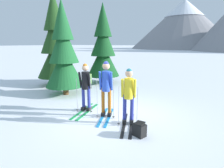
{
  "coord_description": "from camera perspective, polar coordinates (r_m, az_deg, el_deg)",
  "views": [
    {
      "loc": [
        3.29,
        -5.18,
        2.43
      ],
      "look_at": [
        -0.03,
        0.11,
        1.05
      ],
      "focal_mm": 29.73,
      "sensor_mm": 36.0,
      "label": 1
    }
  ],
  "objects": [
    {
      "name": "backpack_on_snow_front",
      "position": [
        5.12,
        8.43,
        -13.66
      ],
      "size": [
        0.38,
        0.33,
        0.38
      ],
      "color": "black",
      "rests_on": "ground"
    },
    {
      "name": "pine_tree_near",
      "position": [
        11.24,
        -16.95,
        11.84
      ],
      "size": [
        2.18,
        2.18,
        5.28
      ],
      "color": "#51381E",
      "rests_on": "ground"
    },
    {
      "name": "ground_plane",
      "position": [
        6.6,
        -0.29,
        -9.15
      ],
      "size": [
        400.0,
        400.0,
        0.0
      ],
      "primitive_type": "plane",
      "color": "white"
    },
    {
      "name": "mountain_ridge_distant",
      "position": [
        83.55,
        28.52,
        17.35
      ],
      "size": [
        68.78,
        59.22,
        24.65
      ],
      "color": "gray",
      "rests_on": "ground"
    },
    {
      "name": "skier_in_blue",
      "position": [
        6.08,
        -1.82,
        -0.67
      ],
      "size": [
        0.93,
        1.61,
        1.87
      ],
      "color": "#1E84D1",
      "rests_on": "ground"
    },
    {
      "name": "pine_tree_far",
      "position": [
        8.96,
        -14.63,
        9.27
      ],
      "size": [
        1.81,
        1.81,
        4.36
      ],
      "color": "#51381E",
      "rests_on": "ground"
    },
    {
      "name": "pine_tree_mid",
      "position": [
        11.39,
        -2.76,
        11.14
      ],
      "size": [
        1.97,
        1.97,
        4.75
      ],
      "color": "#51381E",
      "rests_on": "ground"
    },
    {
      "name": "skier_in_black",
      "position": [
        6.7,
        -8.05,
        -0.19
      ],
      "size": [
        0.72,
        1.75,
        1.73
      ],
      "color": "green",
      "rests_on": "ground"
    },
    {
      "name": "skier_in_yellow",
      "position": [
        5.56,
        5.13,
        -2.89
      ],
      "size": [
        0.98,
        1.72,
        1.71
      ],
      "color": "black",
      "rests_on": "ground"
    }
  ]
}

